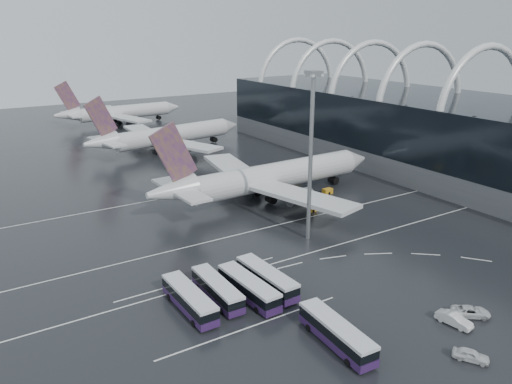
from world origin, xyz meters
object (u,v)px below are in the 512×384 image
airliner_main (267,178)px  airliner_gate_c (118,113)px  bus_row_far_c (336,333)px  van_curve_a (471,312)px  van_curve_c (454,319)px  airliner_gate_b (166,136)px  van_curve_b (471,355)px  floodlight_mast (311,137)px  bus_row_near_b (217,289)px  gse_cart_belly_c (312,209)px  gse_cart_belly_e (297,180)px  gse_cart_belly_a (328,191)px  bus_row_near_c (249,288)px  bus_row_near_d (267,278)px  bus_row_near_a (189,299)px

airliner_main → airliner_gate_c: airliner_main is taller
bus_row_far_c → van_curve_a: size_ratio=2.47×
bus_row_far_c → van_curve_c: bearing=-103.7°
airliner_gate_c → airliner_gate_b: bearing=-94.6°
van_curve_b → floodlight_mast: (6.01, 39.51, 18.88)m
floodlight_mast → van_curve_b: bearing=-98.6°
bus_row_far_c → van_curve_c: 17.18m
bus_row_near_b → gse_cart_belly_c: size_ratio=6.51×
gse_cart_belly_c → gse_cart_belly_e: gse_cart_belly_e is taller
gse_cart_belly_a → gse_cart_belly_c: 13.14m
airliner_main → floodlight_mast: bearing=-106.4°
bus_row_near_c → floodlight_mast: bearing=-61.0°
floodlight_mast → gse_cart_belly_a: (20.53, 18.72, -18.95)m
van_curve_a → gse_cart_belly_c: 45.16m
airliner_gate_b → bus_row_near_d: size_ratio=4.35×
airliner_gate_c → van_curve_c: airliner_gate_c is taller
airliner_gate_c → gse_cart_belly_e: size_ratio=25.85×
van_curve_a → gse_cart_belly_a: 55.19m
bus_row_far_c → gse_cart_belly_e: bus_row_far_c is taller
van_curve_c → gse_cart_belly_c: (11.06, 44.67, -0.29)m
airliner_gate_c → bus_row_far_c: bearing=-101.1°
airliner_main → van_curve_a: airliner_main is taller
bus_row_near_a → airliner_gate_b: bearing=-21.2°
bus_row_near_b → bus_row_near_c: bearing=-116.9°
airliner_gate_c → gse_cart_belly_c: (3.27, -124.26, -4.20)m
bus_row_near_b → floodlight_mast: 32.65m
bus_row_near_b → van_curve_a: bearing=-128.4°
bus_row_near_c → bus_row_far_c: size_ratio=1.00×
bus_row_near_b → van_curve_a: bus_row_near_b is taller
bus_row_near_a → bus_row_near_c: (8.79, -1.65, 0.01)m
van_curve_a → van_curve_c: size_ratio=1.07×
airliner_gate_b → van_curve_b: airliner_gate_b is taller
airliner_gate_c → gse_cart_belly_e: 105.72m
gse_cart_belly_e → airliner_gate_b: bearing=107.5°
airliner_main → bus_row_near_b: 45.99m
bus_row_near_b → bus_row_near_d: bus_row_near_d is taller
bus_row_near_d → gse_cart_belly_e: bus_row_near_d is taller
bus_row_near_b → van_curve_c: bearing=-132.7°
van_curve_c → gse_cart_belly_a: (21.79, 52.27, -0.16)m
airliner_gate_b → van_curve_b: bearing=-104.2°
airliner_gate_b → van_curve_c: bearing=-102.1°
van_curve_c → floodlight_mast: size_ratio=0.16×
bus_row_near_a → bus_row_far_c: (12.17, -17.30, -0.00)m
bus_row_near_d → van_curve_c: size_ratio=2.65×
bus_row_near_a → bus_row_near_d: bus_row_near_d is taller
airliner_gate_b → bus_row_near_a: bearing=-119.7°
van_curve_c → bus_row_near_a: bearing=132.7°
airliner_gate_b → van_curve_b: 120.53m
bus_row_near_c → bus_row_near_a: bearing=76.9°
floodlight_mast → gse_cart_belly_e: (20.32, 30.65, -19.04)m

